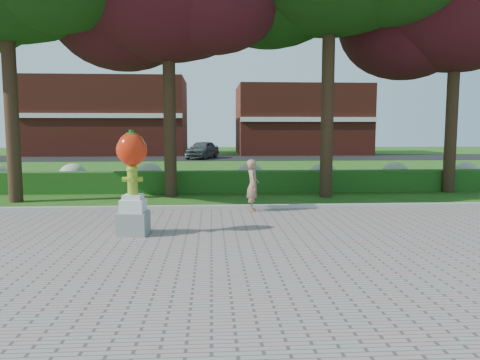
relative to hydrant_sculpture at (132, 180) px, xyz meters
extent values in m
plane|color=#1C5515|center=(2.30, 0.24, -1.28)|extent=(100.00, 100.00, 0.00)
cube|color=gray|center=(2.30, -3.76, -1.26)|extent=(40.00, 14.00, 0.04)
cube|color=#ADADA5|center=(2.30, 3.24, -1.21)|extent=(40.00, 0.18, 0.15)
cube|color=#1D4513|center=(2.30, 7.24, -0.88)|extent=(24.00, 0.70, 0.80)
ellipsoid|color=#BDC294|center=(-3.70, 8.24, -0.73)|extent=(1.10, 1.10, 0.99)
ellipsoid|color=#BDC294|center=(-0.70, 8.24, -0.73)|extent=(1.10, 1.10, 0.99)
ellipsoid|color=#BDC294|center=(3.30, 8.24, -0.73)|extent=(1.10, 1.10, 0.99)
ellipsoid|color=#BDC294|center=(6.30, 8.24, -0.73)|extent=(1.10, 1.10, 0.99)
ellipsoid|color=#BDC294|center=(9.30, 8.24, -0.73)|extent=(1.10, 1.10, 0.99)
ellipsoid|color=#BDC294|center=(12.30, 8.24, -0.73)|extent=(1.10, 1.10, 0.99)
cube|color=black|center=(2.30, 28.24, -1.27)|extent=(50.00, 8.00, 0.02)
cube|color=maroon|center=(-7.70, 34.24, 2.22)|extent=(14.00, 8.00, 7.00)
cube|color=maroon|center=(10.30, 34.24, 1.92)|extent=(12.00, 8.00, 6.40)
cylinder|color=black|center=(-4.70, 5.24, 2.08)|extent=(0.44, 0.44, 6.72)
cylinder|color=black|center=(0.30, 6.24, 1.80)|extent=(0.44, 0.44, 6.16)
ellipsoid|color=black|center=(-1.35, 7.12, 5.32)|extent=(5.28, 5.28, 4.22)
cylinder|color=black|center=(5.80, 5.74, 2.36)|extent=(0.44, 0.44, 7.28)
cylinder|color=black|center=(10.80, 6.74, 1.66)|extent=(0.44, 0.44, 5.88)
ellipsoid|color=black|center=(9.23, 7.58, 5.02)|extent=(5.04, 5.04, 4.03)
cube|color=gray|center=(0.00, 0.00, -0.99)|extent=(0.69, 0.69, 0.51)
cube|color=silver|center=(0.00, 0.00, -0.59)|extent=(0.56, 0.56, 0.29)
cube|color=silver|center=(0.00, 0.00, -0.39)|extent=(0.44, 0.44, 0.10)
cylinder|color=olive|center=(0.00, 0.00, -0.05)|extent=(0.23, 0.23, 0.57)
ellipsoid|color=olive|center=(0.00, 0.00, 0.23)|extent=(0.27, 0.27, 0.19)
cylinder|color=olive|center=(-0.16, 0.00, 0.01)|extent=(0.12, 0.11, 0.11)
cylinder|color=olive|center=(0.16, 0.00, 0.01)|extent=(0.12, 0.11, 0.11)
cylinder|color=olive|center=(0.00, -0.15, 0.01)|extent=(0.12, 0.12, 0.12)
cylinder|color=olive|center=(0.00, 0.00, 0.32)|extent=(0.08, 0.08, 0.05)
ellipsoid|color=red|center=(0.00, 0.00, 0.67)|extent=(0.64, 0.58, 0.74)
ellipsoid|color=red|center=(-0.18, 0.00, 0.65)|extent=(0.32, 0.32, 0.47)
ellipsoid|color=red|center=(0.18, 0.00, 0.65)|extent=(0.32, 0.32, 0.47)
cylinder|color=#1A5513|center=(0.00, 0.00, 1.04)|extent=(0.10, 0.10, 0.12)
ellipsoid|color=#1A5513|center=(0.00, 0.00, 1.01)|extent=(0.25, 0.25, 0.08)
imported|color=#A3745D|center=(2.94, 2.84, -0.50)|extent=(0.38, 0.56, 1.49)
imported|color=#474B4F|center=(1.03, 27.09, -0.55)|extent=(3.01, 4.50, 1.42)
camera|label=1|loc=(1.76, -10.47, 1.13)|focal=35.00mm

